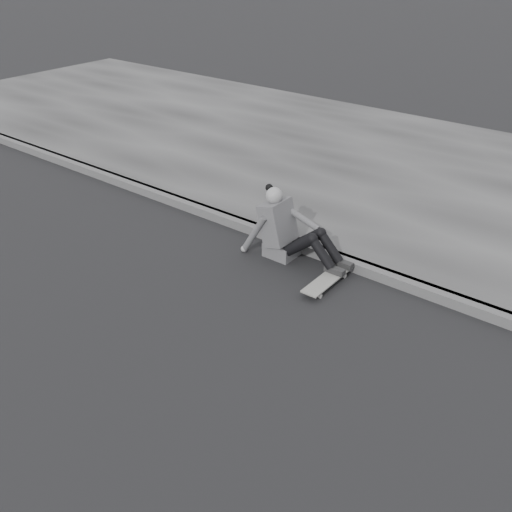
{
  "coord_description": "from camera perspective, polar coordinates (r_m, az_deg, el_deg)",
  "views": [
    {
      "loc": [
        2.33,
        -2.65,
        3.48
      ],
      "look_at": [
        -0.86,
        1.43,
        0.5
      ],
      "focal_mm": 40.0,
      "sensor_mm": 36.0,
      "label": 1
    }
  ],
  "objects": [
    {
      "name": "ground",
      "position": [
        4.96,
        -2.42,
        -14.72
      ],
      "size": [
        80.0,
        80.0,
        0.0
      ],
      "primitive_type": "plane",
      "color": "black",
      "rests_on": "ground"
    },
    {
      "name": "curb",
      "position": [
        6.67,
        11.99,
        -1.65
      ],
      "size": [
        24.0,
        0.16,
        0.12
      ],
      "primitive_type": "cube",
      "color": "#4D4D4D",
      "rests_on": "ground"
    },
    {
      "name": "sidewalk",
      "position": [
        9.23,
        20.69,
        6.19
      ],
      "size": [
        24.0,
        6.0,
        0.12
      ],
      "primitive_type": "cube",
      "color": "#3A3A3A",
      "rests_on": "ground"
    },
    {
      "name": "skateboard",
      "position": [
        6.42,
        7.11,
        -2.4
      ],
      "size": [
        0.2,
        0.78,
        0.09
      ],
      "color": "#A8A8A3",
      "rests_on": "ground"
    },
    {
      "name": "seated_woman",
      "position": [
        6.8,
        3.09,
        2.56
      ],
      "size": [
        1.38,
        0.46,
        0.88
      ],
      "color": "#4D4D4F",
      "rests_on": "ground"
    }
  ]
}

